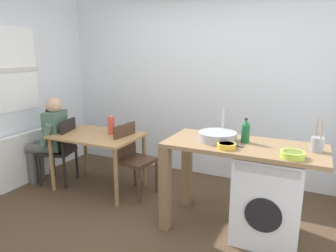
{
  "coord_description": "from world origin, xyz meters",
  "views": [
    {
      "loc": [
        1.52,
        -2.48,
        1.78
      ],
      "look_at": [
        0.12,
        0.45,
        1.0
      ],
      "focal_mm": 33.29,
      "sensor_mm": 36.0,
      "label": 1
    }
  ],
  "objects_px": {
    "chair_person_seat": "(62,148)",
    "vase": "(111,125)",
    "bottle_tall_green": "(246,132)",
    "colander": "(293,154)",
    "dining_table": "(98,142)",
    "washing_machine": "(268,197)",
    "chair_opposite": "(132,155)",
    "utensil_crock": "(317,144)",
    "mixing_bowl": "(226,145)",
    "seated_person": "(50,136)"
  },
  "relations": [
    {
      "from": "bottle_tall_green",
      "to": "dining_table",
      "type": "bearing_deg",
      "value": 175.12
    },
    {
      "from": "dining_table",
      "to": "chair_person_seat",
      "type": "xyz_separation_m",
      "value": [
        -0.55,
        -0.08,
        -0.14
      ]
    },
    {
      "from": "chair_opposite",
      "to": "washing_machine",
      "type": "height_order",
      "value": "chair_opposite"
    },
    {
      "from": "seated_person",
      "to": "washing_machine",
      "type": "xyz_separation_m",
      "value": [
        2.89,
        -0.1,
        -0.24
      ]
    },
    {
      "from": "seated_person",
      "to": "mixing_bowl",
      "type": "distance_m",
      "value": 2.55
    },
    {
      "from": "chair_opposite",
      "to": "vase",
      "type": "bearing_deg",
      "value": -89.58
    },
    {
      "from": "bottle_tall_green",
      "to": "colander",
      "type": "distance_m",
      "value": 0.54
    },
    {
      "from": "dining_table",
      "to": "colander",
      "type": "relative_size",
      "value": 5.5
    },
    {
      "from": "mixing_bowl",
      "to": "utensil_crock",
      "type": "height_order",
      "value": "utensil_crock"
    },
    {
      "from": "washing_machine",
      "to": "colander",
      "type": "height_order",
      "value": "colander"
    },
    {
      "from": "utensil_crock",
      "to": "seated_person",
      "type": "bearing_deg",
      "value": 179.09
    },
    {
      "from": "chair_opposite",
      "to": "colander",
      "type": "distance_m",
      "value": 2.02
    },
    {
      "from": "mixing_bowl",
      "to": "washing_machine",
      "type": "bearing_deg",
      "value": 27.51
    },
    {
      "from": "dining_table",
      "to": "washing_machine",
      "type": "bearing_deg",
      "value": -5.96
    },
    {
      "from": "chair_person_seat",
      "to": "seated_person",
      "type": "bearing_deg",
      "value": 90.0
    },
    {
      "from": "mixing_bowl",
      "to": "bottle_tall_green",
      "type": "bearing_deg",
      "value": 66.59
    },
    {
      "from": "washing_machine",
      "to": "vase",
      "type": "height_order",
      "value": "vase"
    },
    {
      "from": "chair_opposite",
      "to": "bottle_tall_green",
      "type": "height_order",
      "value": "bottle_tall_green"
    },
    {
      "from": "dining_table",
      "to": "chair_opposite",
      "type": "bearing_deg",
      "value": 7.14
    },
    {
      "from": "bottle_tall_green",
      "to": "vase",
      "type": "distance_m",
      "value": 1.8
    },
    {
      "from": "bottle_tall_green",
      "to": "utensil_crock",
      "type": "height_order",
      "value": "utensil_crock"
    },
    {
      "from": "chair_person_seat",
      "to": "vase",
      "type": "height_order",
      "value": "vase"
    },
    {
      "from": "chair_person_seat",
      "to": "seated_person",
      "type": "distance_m",
      "value": 0.23
    },
    {
      "from": "chair_person_seat",
      "to": "mixing_bowl",
      "type": "relative_size",
      "value": 5.17
    },
    {
      "from": "seated_person",
      "to": "bottle_tall_green",
      "type": "xyz_separation_m",
      "value": [
        2.63,
        -0.04,
        0.36
      ]
    },
    {
      "from": "chair_opposite",
      "to": "mixing_bowl",
      "type": "bearing_deg",
      "value": 77.44
    },
    {
      "from": "colander",
      "to": "dining_table",
      "type": "bearing_deg",
      "value": 169.37
    },
    {
      "from": "chair_person_seat",
      "to": "vase",
      "type": "relative_size",
      "value": 3.85
    },
    {
      "from": "washing_machine",
      "to": "bottle_tall_green",
      "type": "xyz_separation_m",
      "value": [
        -0.27,
        0.06,
        0.6
      ]
    },
    {
      "from": "vase",
      "to": "colander",
      "type": "bearing_deg",
      "value": -13.78
    },
    {
      "from": "bottle_tall_green",
      "to": "chair_opposite",
      "type": "bearing_deg",
      "value": 171.21
    },
    {
      "from": "bottle_tall_green",
      "to": "utensil_crock",
      "type": "bearing_deg",
      "value": -1.1
    },
    {
      "from": "dining_table",
      "to": "utensil_crock",
      "type": "height_order",
      "value": "utensil_crock"
    },
    {
      "from": "dining_table",
      "to": "seated_person",
      "type": "relative_size",
      "value": 0.92
    },
    {
      "from": "chair_opposite",
      "to": "vase",
      "type": "xyz_separation_m",
      "value": [
        -0.33,
        0.04,
        0.35
      ]
    },
    {
      "from": "chair_person_seat",
      "to": "colander",
      "type": "relative_size",
      "value": 4.5
    },
    {
      "from": "utensil_crock",
      "to": "chair_person_seat",
      "type": "bearing_deg",
      "value": 178.21
    },
    {
      "from": "utensil_crock",
      "to": "dining_table",
      "type": "bearing_deg",
      "value": 176.06
    },
    {
      "from": "washing_machine",
      "to": "colander",
      "type": "distance_m",
      "value": 0.59
    },
    {
      "from": "utensil_crock",
      "to": "bottle_tall_green",
      "type": "bearing_deg",
      "value": 178.9
    },
    {
      "from": "chair_opposite",
      "to": "washing_machine",
      "type": "bearing_deg",
      "value": 87.92
    },
    {
      "from": "chair_opposite",
      "to": "colander",
      "type": "height_order",
      "value": "colander"
    },
    {
      "from": "colander",
      "to": "utensil_crock",
      "type": "bearing_deg",
      "value": 56.3
    },
    {
      "from": "chair_person_seat",
      "to": "utensil_crock",
      "type": "xyz_separation_m",
      "value": [
        3.1,
        -0.1,
        0.48
      ]
    },
    {
      "from": "dining_table",
      "to": "chair_opposite",
      "type": "distance_m",
      "value": 0.5
    },
    {
      "from": "chair_person_seat",
      "to": "colander",
      "type": "distance_m",
      "value": 2.98
    },
    {
      "from": "dining_table",
      "to": "utensil_crock",
      "type": "bearing_deg",
      "value": -3.94
    },
    {
      "from": "dining_table",
      "to": "mixing_bowl",
      "type": "xyz_separation_m",
      "value": [
        1.81,
        -0.43,
        0.3
      ]
    },
    {
      "from": "utensil_crock",
      "to": "vase",
      "type": "height_order",
      "value": "utensil_crock"
    },
    {
      "from": "dining_table",
      "to": "chair_opposite",
      "type": "height_order",
      "value": "chair_opposite"
    }
  ]
}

